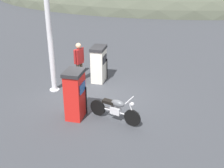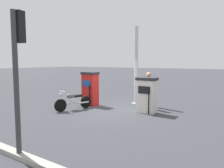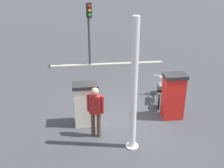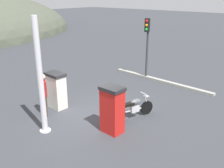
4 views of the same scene
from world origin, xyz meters
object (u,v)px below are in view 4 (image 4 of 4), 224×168
object	(u,v)px
attendant_person	(44,92)
canopy_support_pole	(40,80)
fuel_pump_far	(56,90)
fuel_pump_near	(112,110)
roadside_traffic_light	(147,38)
motorcycle_near_pump	(134,107)

from	to	relation	value
attendant_person	canopy_support_pole	world-z (taller)	canopy_support_pole
fuel_pump_far	canopy_support_pole	size ratio (longest dim) A/B	0.38
canopy_support_pole	fuel_pump_far	bearing A→B (deg)	40.04
fuel_pump_far	attendant_person	distance (m)	0.86
canopy_support_pole	attendant_person	bearing A→B (deg)	53.86
fuel_pump_near	attendant_person	distance (m)	3.00
roadside_traffic_light	fuel_pump_near	bearing A→B (deg)	-156.61
fuel_pump_near	motorcycle_near_pump	xyz separation A→B (m)	(1.36, 0.06, -0.42)
attendant_person	roadside_traffic_light	world-z (taller)	roadside_traffic_light
attendant_person	canopy_support_pole	bearing A→B (deg)	-126.14
fuel_pump_far	attendant_person	world-z (taller)	attendant_person
fuel_pump_near	attendant_person	size ratio (longest dim) A/B	0.98
roadside_traffic_light	canopy_support_pole	distance (m)	7.44
canopy_support_pole	motorcycle_near_pump	bearing A→B (deg)	-31.36
fuel_pump_far	attendant_person	xyz separation A→B (m)	(-0.79, -0.26, 0.22)
attendant_person	motorcycle_near_pump	bearing A→B (deg)	-52.64
fuel_pump_near	fuel_pump_far	world-z (taller)	fuel_pump_near
roadside_traffic_light	canopy_support_pole	bearing A→B (deg)	-174.71
fuel_pump_far	motorcycle_near_pump	size ratio (longest dim) A/B	0.85
fuel_pump_near	attendant_person	world-z (taller)	attendant_person
motorcycle_near_pump	canopy_support_pole	world-z (taller)	canopy_support_pole
attendant_person	roadside_traffic_light	bearing A→B (deg)	-3.12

